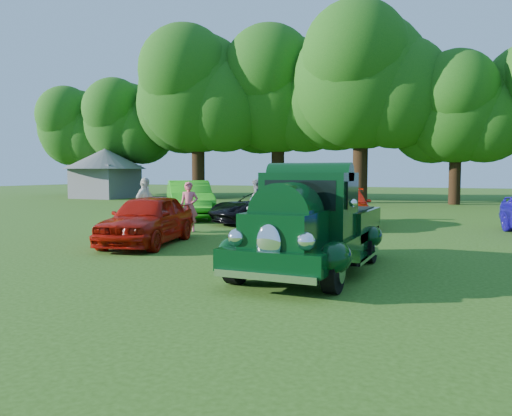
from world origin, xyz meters
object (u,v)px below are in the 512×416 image
at_px(red_convertible, 148,219).
at_px(back_car_black, 263,207).
at_px(hero_pickup, 313,228).
at_px(spectator_pink, 189,207).
at_px(gazebo, 105,168).
at_px(spectator_white, 145,205).
at_px(spectator_grey, 258,206).
at_px(back_car_lime, 189,199).
at_px(back_car_orange, 344,207).

bearing_deg(red_convertible, back_car_black, 70.46).
relative_size(hero_pickup, back_car_black, 1.13).
bearing_deg(spectator_pink, gazebo, 109.32).
distance_m(hero_pickup, red_convertible, 5.66).
relative_size(hero_pickup, spectator_white, 2.79).
xyz_separation_m(spectator_pink, spectator_grey, (2.45, 0.28, 0.06)).
relative_size(spectator_pink, spectator_white, 0.92).
xyz_separation_m(hero_pickup, red_convertible, (-5.38, 1.75, -0.17)).
distance_m(hero_pickup, back_car_black, 9.63).
relative_size(back_car_black, gazebo, 0.71).
xyz_separation_m(back_car_black, spectator_grey, (1.21, -3.26, 0.28)).
distance_m(red_convertible, gazebo, 27.07).
bearing_deg(back_car_black, red_convertible, -67.12).
relative_size(hero_pickup, back_car_lime, 1.02).
xyz_separation_m(back_car_orange, spectator_white, (-5.50, -4.97, 0.22)).
height_order(red_convertible, spectator_grey, spectator_grey).
bearing_deg(back_car_lime, back_car_orange, -39.78).
relative_size(back_car_black, spectator_pink, 2.67).
bearing_deg(back_car_orange, spectator_grey, -132.37).
relative_size(red_convertible, spectator_grey, 2.28).
xyz_separation_m(red_convertible, back_car_black, (0.69, 6.66, -0.07)).
bearing_deg(gazebo, back_car_black, -34.44).
bearing_deg(back_car_orange, red_convertible, -133.18).
xyz_separation_m(spectator_grey, spectator_white, (-3.57, -1.26, 0.02)).
bearing_deg(gazebo, back_car_orange, -29.64).
bearing_deg(red_convertible, gazebo, 119.38).
bearing_deg(back_car_orange, spectator_pink, -152.56).
height_order(back_car_lime, back_car_black, back_car_lime).
relative_size(spectator_pink, spectator_grey, 0.94).
distance_m(spectator_grey, gazebo, 26.14).
bearing_deg(hero_pickup, back_car_orange, 99.87).
height_order(spectator_pink, spectator_white, spectator_white).
relative_size(back_car_orange, spectator_grey, 2.69).
bearing_deg(hero_pickup, red_convertible, 161.97).
bearing_deg(back_car_black, hero_pickup, -32.05).
bearing_deg(red_convertible, spectator_white, 114.43).
relative_size(red_convertible, back_car_black, 0.91).
relative_size(back_car_orange, spectator_white, 2.64).
xyz_separation_m(red_convertible, spectator_grey, (1.90, 3.39, 0.20)).
xyz_separation_m(hero_pickup, spectator_pink, (-5.93, 4.87, -0.02)).
distance_m(hero_pickup, gazebo, 32.12).
bearing_deg(spectator_grey, red_convertible, -80.75).
bearing_deg(gazebo, spectator_grey, -38.86).
height_order(back_car_lime, spectator_pink, spectator_pink).
relative_size(back_car_orange, spectator_pink, 2.87).
distance_m(back_car_orange, spectator_grey, 4.19).
height_order(hero_pickup, back_car_orange, hero_pickup).
bearing_deg(spectator_grey, spectator_pink, -135.07).
bearing_deg(back_car_black, spectator_grey, -40.86).
bearing_deg(spectator_grey, spectator_white, -122.00).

